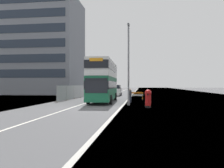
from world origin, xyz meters
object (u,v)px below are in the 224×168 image
object	(u,v)px
lamppost_foreground	(129,67)
pedestrian_at_kerb	(130,96)
car_oncoming_near	(116,91)
car_receding_mid	(106,89)
double_decker_bus	(104,81)
red_pillar_postbox	(148,98)
roadworks_barrier	(136,95)

from	to	relation	value
lamppost_foreground	pedestrian_at_kerb	world-z (taller)	lamppost_foreground
lamppost_foreground	car_oncoming_near	bearing A→B (deg)	100.62
car_oncoming_near	car_receding_mid	size ratio (longest dim) A/B	1.02
double_decker_bus	red_pillar_postbox	size ratio (longest dim) A/B	6.70
double_decker_bus	red_pillar_postbox	bearing A→B (deg)	-50.30
roadworks_barrier	car_oncoming_near	size ratio (longest dim) A/B	0.42
double_decker_bus	pedestrian_at_kerb	world-z (taller)	double_decker_bus
car_receding_mid	lamppost_foreground	bearing A→B (deg)	-75.97
double_decker_bus	pedestrian_at_kerb	size ratio (longest dim) A/B	6.78
red_pillar_postbox	car_receding_mid	bearing A→B (deg)	106.55
roadworks_barrier	double_decker_bus	bearing A→B (deg)	-138.87
car_receding_mid	pedestrian_at_kerb	xyz separation A→B (m)	(6.64, -23.23, -0.23)
car_oncoming_near	pedestrian_at_kerb	size ratio (longest dim) A/B	2.78
double_decker_bus	car_oncoming_near	distance (m)	14.79
roadworks_barrier	pedestrian_at_kerb	world-z (taller)	pedestrian_at_kerb
car_oncoming_near	pedestrian_at_kerb	xyz separation A→B (m)	(3.51, -15.39, -0.15)
lamppost_foreground	roadworks_barrier	xyz separation A→B (m)	(0.59, 7.50, -3.29)
car_oncoming_near	car_receding_mid	bearing A→B (deg)	111.74
double_decker_bus	roadworks_barrier	xyz separation A→B (m)	(3.93, 3.43, -1.93)
double_decker_bus	car_receding_mid	world-z (taller)	double_decker_bus
double_decker_bus	red_pillar_postbox	xyz separation A→B (m)	(5.28, -6.36, -1.72)
double_decker_bus	car_receding_mid	xyz separation A→B (m)	(-3.31, 22.54, -1.58)
red_pillar_postbox	pedestrian_at_kerb	size ratio (longest dim) A/B	1.01
roadworks_barrier	red_pillar_postbox	bearing A→B (deg)	-82.17
red_pillar_postbox	car_oncoming_near	size ratio (longest dim) A/B	0.36
red_pillar_postbox	car_receding_mid	xyz separation A→B (m)	(-8.59, 28.90, 0.14)
roadworks_barrier	car_oncoming_near	world-z (taller)	car_oncoming_near
pedestrian_at_kerb	car_oncoming_near	bearing A→B (deg)	102.86
roadworks_barrier	pedestrian_at_kerb	bearing A→B (deg)	-98.30
lamppost_foreground	roadworks_barrier	size ratio (longest dim) A/B	4.41
double_decker_bus	red_pillar_postbox	world-z (taller)	double_decker_bus
red_pillar_postbox	double_decker_bus	bearing A→B (deg)	129.70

